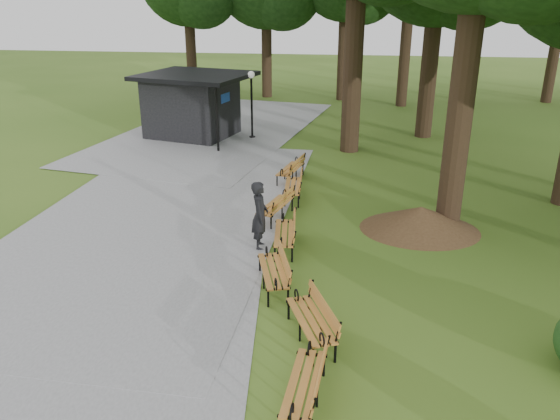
# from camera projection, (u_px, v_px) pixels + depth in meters

# --- Properties ---
(ground) EXTENTS (100.00, 100.00, 0.00)m
(ground) POSITION_uv_depth(u_px,v_px,m) (270.00, 264.00, 14.12)
(ground) COLOR #40651D
(ground) RESTS_ON ground
(path) EXTENTS (12.00, 38.00, 0.06)m
(path) POSITION_uv_depth(u_px,v_px,m) (158.00, 212.00, 17.37)
(path) COLOR gray
(path) RESTS_ON ground
(person) EXTENTS (0.53, 0.74, 1.88)m
(person) POSITION_uv_depth(u_px,v_px,m) (260.00, 216.00, 14.70)
(person) COLOR black
(person) RESTS_ON ground
(kiosk) EXTENTS (5.60, 5.16, 2.95)m
(kiosk) POSITION_uv_depth(u_px,v_px,m) (191.00, 105.00, 26.05)
(kiosk) COLOR black
(kiosk) RESTS_ON ground
(lamp_post) EXTENTS (0.32, 0.32, 3.10)m
(lamp_post) POSITION_uv_depth(u_px,v_px,m) (251.00, 90.00, 25.37)
(lamp_post) COLOR black
(lamp_post) RESTS_ON ground
(dirt_mound) EXTENTS (2.88, 2.88, 0.71)m
(dirt_mound) POSITION_uv_depth(u_px,v_px,m) (420.00, 218.00, 16.05)
(dirt_mound) COLOR #47301C
(dirt_mound) RESTS_ON ground
(bench_0) EXTENTS (0.78, 1.94, 0.88)m
(bench_0) POSITION_uv_depth(u_px,v_px,m) (304.00, 383.00, 9.18)
(bench_0) COLOR #BE742B
(bench_0) RESTS_ON ground
(bench_1) EXTENTS (1.32, 2.00, 0.88)m
(bench_1) POSITION_uv_depth(u_px,v_px,m) (311.00, 320.00, 10.93)
(bench_1) COLOR #BE742B
(bench_1) RESTS_ON ground
(bench_2) EXTENTS (1.14, 2.00, 0.88)m
(bench_2) POSITION_uv_depth(u_px,v_px,m) (273.00, 271.00, 12.86)
(bench_2) COLOR #BE742B
(bench_2) RESTS_ON ground
(bench_3) EXTENTS (0.83, 1.95, 0.88)m
(bench_3) POSITION_uv_depth(u_px,v_px,m) (284.00, 233.00, 14.86)
(bench_3) COLOR #BE742B
(bench_3) RESTS_ON ground
(bench_4) EXTENTS (1.12, 2.00, 0.88)m
(bench_4) POSITION_uv_depth(u_px,v_px,m) (275.00, 206.00, 16.77)
(bench_4) COLOR #BE742B
(bench_4) RESTS_ON ground
(bench_5) EXTENTS (0.76, 1.94, 0.88)m
(bench_5) POSITION_uv_depth(u_px,v_px,m) (293.00, 186.00, 18.42)
(bench_5) COLOR #BE742B
(bench_5) RESTS_ON ground
(bench_6) EXTENTS (1.02, 1.99, 0.88)m
(bench_6) POSITION_uv_depth(u_px,v_px,m) (290.00, 169.00, 20.18)
(bench_6) COLOR #BE742B
(bench_6) RESTS_ON ground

